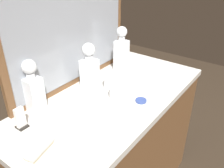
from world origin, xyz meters
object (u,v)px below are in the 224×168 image
(crystal_tumbler_right, at_px, (111,82))
(silver_brush_front, at_px, (39,149))
(crystal_decanter_right, at_px, (121,53))
(crystal_decanter_far_right, at_px, (33,91))
(napkin_holder, at_px, (21,119))
(crystal_tumbler_far_left, at_px, (116,93))
(crystal_decanter_left, at_px, (90,71))
(porcelain_dish, at_px, (141,101))

(crystal_tumbler_right, distance_m, silver_brush_front, 0.62)
(silver_brush_front, bearing_deg, crystal_decanter_right, 11.86)
(crystal_decanter_right, height_order, crystal_tumbler_right, crystal_decanter_right)
(crystal_decanter_right, relative_size, crystal_decanter_far_right, 1.09)
(crystal_decanter_right, distance_m, napkin_holder, 0.83)
(crystal_tumbler_right, bearing_deg, crystal_decanter_right, 21.01)
(napkin_holder, bearing_deg, crystal_decanter_far_right, 25.93)
(silver_brush_front, bearing_deg, crystal_decanter_far_right, 53.97)
(crystal_decanter_right, bearing_deg, crystal_decanter_far_right, 173.15)
(crystal_decanter_right, height_order, crystal_tumbler_far_left, crystal_decanter_right)
(crystal_tumbler_right, bearing_deg, napkin_holder, 168.60)
(crystal_decanter_right, distance_m, crystal_tumbler_right, 0.29)
(crystal_decanter_right, height_order, crystal_decanter_far_right, crystal_decanter_right)
(crystal_decanter_far_right, distance_m, crystal_tumbler_right, 0.47)
(crystal_decanter_right, distance_m, crystal_tumbler_far_left, 0.40)
(crystal_decanter_far_right, bearing_deg, napkin_holder, -154.07)
(crystal_decanter_left, bearing_deg, crystal_decanter_right, 0.24)
(silver_brush_front, relative_size, napkin_holder, 1.40)
(silver_brush_front, height_order, porcelain_dish, silver_brush_front)
(crystal_decanter_left, xyz_separation_m, crystal_tumbler_far_left, (-0.00, -0.20, -0.08))
(crystal_decanter_right, distance_m, silver_brush_front, 0.90)
(porcelain_dish, bearing_deg, napkin_holder, 147.24)
(crystal_decanter_left, xyz_separation_m, crystal_tumbler_right, (0.08, -0.10, -0.08))
(crystal_tumbler_right, xyz_separation_m, silver_brush_front, (-0.62, -0.08, -0.03))
(crystal_tumbler_far_left, xyz_separation_m, porcelain_dish, (0.06, -0.13, -0.03))
(crystal_tumbler_far_left, height_order, napkin_holder, napkin_holder)
(silver_brush_front, bearing_deg, crystal_tumbler_right, 7.81)
(crystal_decanter_right, distance_m, crystal_decanter_left, 0.34)
(napkin_holder, bearing_deg, crystal_decanter_left, -1.87)
(crystal_tumbler_far_left, bearing_deg, crystal_tumbler_right, 49.94)
(crystal_decanter_right, xyz_separation_m, silver_brush_front, (-0.88, -0.18, -0.11))
(crystal_decanter_right, bearing_deg, crystal_tumbler_right, -158.99)
(crystal_decanter_left, distance_m, crystal_tumbler_far_left, 0.21)
(crystal_decanter_far_right, height_order, crystal_tumbler_right, crystal_decanter_far_right)
(crystal_decanter_far_right, xyz_separation_m, crystal_tumbler_right, (0.42, -0.18, -0.08))
(crystal_decanter_left, relative_size, crystal_tumbler_right, 3.44)
(napkin_holder, bearing_deg, silver_brush_front, -105.33)
(silver_brush_front, bearing_deg, crystal_decanter_left, 18.75)
(crystal_decanter_right, bearing_deg, crystal_decanter_left, -179.76)
(silver_brush_front, bearing_deg, porcelain_dish, -14.02)
(silver_brush_front, bearing_deg, crystal_tumbler_far_left, -1.44)
(porcelain_dish, bearing_deg, crystal_tumbler_far_left, 113.05)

